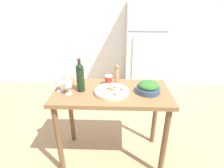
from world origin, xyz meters
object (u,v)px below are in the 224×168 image
at_px(refrigerator, 144,50).
at_px(salad_bowl, 148,87).
at_px(wine_glass_far, 59,82).
at_px(homemade_pizza, 112,91).
at_px(wine_glass_near, 68,84).
at_px(salt_canister, 109,80).
at_px(wine_bottle, 80,77).
at_px(pepper_mill, 117,75).

height_order(refrigerator, salad_bowl, refrigerator).
bearing_deg(wine_glass_far, homemade_pizza, -2.28).
xyz_separation_m(wine_glass_near, salt_canister, (0.38, 0.22, -0.05)).
xyz_separation_m(wine_glass_far, homemade_pizza, (0.53, -0.02, -0.08)).
bearing_deg(wine_glass_far, salt_canister, 18.77).
xyz_separation_m(wine_bottle, wine_glass_near, (-0.11, -0.07, -0.05)).
xyz_separation_m(wine_glass_far, salt_canister, (0.49, 0.17, -0.04)).
bearing_deg(wine_bottle, wine_glass_far, -175.06).
height_order(refrigerator, wine_glass_near, refrigerator).
bearing_deg(pepper_mill, salt_canister, -168.06).
bearing_deg(refrigerator, salad_bowl, -96.13).
xyz_separation_m(refrigerator, wine_glass_near, (-0.98, -1.85, 0.10)).
bearing_deg(salad_bowl, salt_canister, 158.75).
relative_size(wine_glass_far, salt_canister, 1.24).
xyz_separation_m(pepper_mill, homemade_pizza, (-0.05, -0.21, -0.09)).
bearing_deg(wine_glass_near, refrigerator, 62.10).
height_order(wine_glass_far, salad_bowl, wine_glass_far).
bearing_deg(salad_bowl, wine_glass_near, -175.42).
relative_size(wine_bottle, salad_bowl, 1.41).
bearing_deg(salt_canister, refrigerator, 69.92).
relative_size(refrigerator, wine_bottle, 5.22).
bearing_deg(homemade_pizza, salad_bowl, 4.64).
distance_m(refrigerator, wine_bottle, 1.99).
xyz_separation_m(wine_glass_near, pepper_mill, (0.47, 0.24, 0.01)).
xyz_separation_m(wine_glass_near, homemade_pizza, (0.43, 0.03, -0.08)).
bearing_deg(wine_bottle, pepper_mill, 24.68).
bearing_deg(wine_glass_near, wine_bottle, 33.34).
bearing_deg(homemade_pizza, pepper_mill, 77.31).
distance_m(homemade_pizza, salt_canister, 0.19).
xyz_separation_m(wine_bottle, homemade_pizza, (0.31, -0.04, -0.14)).
bearing_deg(wine_glass_near, homemade_pizza, 4.53).
bearing_deg(wine_glass_far, pepper_mill, 17.75).
relative_size(wine_glass_far, pepper_mill, 0.62).
bearing_deg(pepper_mill, salad_bowl, -29.06).
bearing_deg(refrigerator, pepper_mill, -107.50).
height_order(wine_bottle, salt_canister, wine_bottle).
xyz_separation_m(wine_bottle, salt_canister, (0.27, 0.15, -0.10)).
bearing_deg(refrigerator, homemade_pizza, -106.97).
bearing_deg(salad_bowl, homemade_pizza, -175.36).
bearing_deg(pepper_mill, wine_glass_near, -153.14).
height_order(wine_glass_near, salad_bowl, wine_glass_near).
height_order(wine_bottle, wine_glass_near, wine_bottle).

